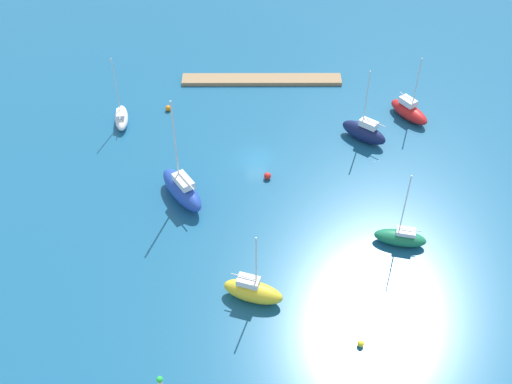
{
  "coord_description": "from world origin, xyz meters",
  "views": [
    {
      "loc": [
        0.13,
        60.32,
        50.49
      ],
      "look_at": [
        0.0,
        7.74,
        1.5
      ],
      "focal_mm": 43.58,
      "sensor_mm": 36.0,
      "label": 1
    }
  ],
  "objects": [
    {
      "name": "water",
      "position": [
        0.0,
        0.0,
        0.0
      ],
      "size": [
        160.0,
        160.0,
        0.0
      ],
      "primitive_type": "plane",
      "color": "#19567F",
      "rests_on": "ground"
    },
    {
      "name": "pier_dock",
      "position": [
        -0.9,
        -17.93,
        0.28
      ],
      "size": [
        23.43,
        2.64,
        0.55
      ],
      "primitive_type": "cube",
      "color": "#997A56",
      "rests_on": "ground"
    },
    {
      "name": "sailboat_yellow_outer_mooring",
      "position": [
        0.35,
        21.87,
        1.23
      ],
      "size": [
        6.49,
        3.89,
        9.1
      ],
      "rotation": [
        0.0,
        0.0,
        2.84
      ],
      "color": "yellow",
      "rests_on": "water"
    },
    {
      "name": "sailboat_white_far_north",
      "position": [
        18.08,
        -7.66,
        0.93
      ],
      "size": [
        2.5,
        5.56,
        9.81
      ],
      "rotation": [
        0.0,
        0.0,
        4.86
      ],
      "color": "white",
      "rests_on": "water"
    },
    {
      "name": "sailboat_blue_lone_south",
      "position": [
        8.61,
        7.31,
        1.59
      ],
      "size": [
        6.51,
        8.01,
        13.66
      ],
      "rotation": [
        0.0,
        0.0,
        5.31
      ],
      "color": "#2347B2",
      "rests_on": "water"
    },
    {
      "name": "sailboat_navy_lone_north",
      "position": [
        -14.07,
        -3.9,
        1.34
      ],
      "size": [
        6.24,
        5.52,
        10.3
      ],
      "rotation": [
        0.0,
        0.0,
        5.62
      ],
      "color": "#141E4C",
      "rests_on": "water"
    },
    {
      "name": "sailboat_green_center_basin",
      "position": [
        -15.69,
        14.4,
        0.93
      ],
      "size": [
        5.92,
        3.15,
        9.83
      ],
      "rotation": [
        0.0,
        0.0,
        6.07
      ],
      "color": "#19724C",
      "rests_on": "water"
    },
    {
      "name": "sailboat_red_east_end",
      "position": [
        -20.83,
        -8.78,
        1.13
      ],
      "size": [
        5.5,
        6.46,
        9.46
      ],
      "rotation": [
        0.0,
        0.0,
        2.19
      ],
      "color": "red",
      "rests_on": "water"
    },
    {
      "name": "mooring_buoy_orange",
      "position": [
        12.12,
        -10.52,
        0.4
      ],
      "size": [
        0.81,
        0.81,
        0.81
      ],
      "primitive_type": "sphere",
      "color": "orange",
      "rests_on": "water"
    },
    {
      "name": "mooring_buoy_yellow",
      "position": [
        -9.81,
        27.43,
        0.33
      ],
      "size": [
        0.66,
        0.66,
        0.66
      ],
      "primitive_type": "sphere",
      "color": "yellow",
      "rests_on": "water"
    },
    {
      "name": "mooring_buoy_red",
      "position": [
        -1.4,
        3.73,
        0.44
      ],
      "size": [
        0.87,
        0.87,
        0.87
      ],
      "primitive_type": "sphere",
      "color": "red",
      "rests_on": "water"
    }
  ]
}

